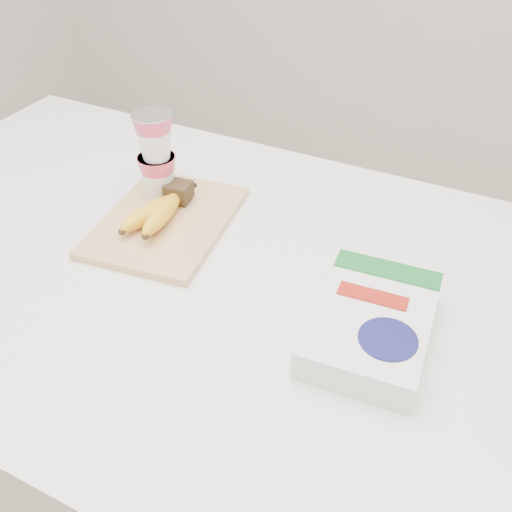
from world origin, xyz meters
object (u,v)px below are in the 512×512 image
(bananas, at_px, (160,210))
(cereal_box, at_px, (372,323))
(cutting_board, at_px, (166,221))
(yogurt_stack, at_px, (156,154))
(table, at_px, (185,419))

(bananas, bearing_deg, cereal_box, -12.89)
(cutting_board, xyz_separation_m, yogurt_stack, (-0.05, 0.06, 0.10))
(table, relative_size, bananas, 7.28)
(cutting_board, xyz_separation_m, cereal_box, (0.44, -0.11, 0.02))
(cutting_board, bearing_deg, bananas, -149.16)
(bananas, bearing_deg, cutting_board, 38.11)
(table, xyz_separation_m, bananas, (-0.05, 0.07, 0.55))
(cutting_board, relative_size, yogurt_stack, 1.74)
(table, xyz_separation_m, cutting_board, (-0.04, 0.07, 0.52))
(yogurt_stack, bearing_deg, table, -55.52)
(bananas, bearing_deg, table, -54.47)
(cutting_board, relative_size, bananas, 1.67)
(table, bearing_deg, cutting_board, 119.14)
(cutting_board, distance_m, cereal_box, 0.46)
(cutting_board, xyz_separation_m, bananas, (-0.01, -0.01, 0.03))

